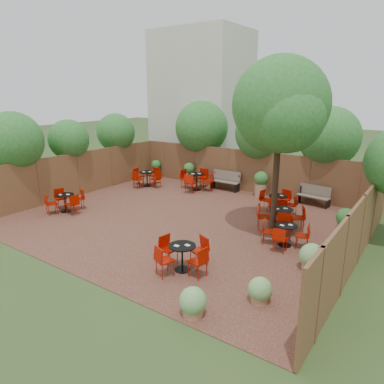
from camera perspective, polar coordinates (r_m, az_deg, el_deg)
The scene contains 13 objects.
ground at distance 13.39m, azimuth -1.27°, elevation -4.59°, with size 80.00×80.00×0.00m, color #354F23.
courtyard_paving at distance 13.38m, azimuth -1.27°, elevation -4.55°, with size 12.00×10.00×0.02m, color #3E1F19.
fence_back at distance 17.24m, azimuth 8.57°, elevation 3.35°, with size 12.00×0.08×2.00m, color #573220.
fence_left at distance 17.20m, azimuth -17.68°, elevation 2.75°, with size 0.08×10.00×2.00m, color #573220.
fence_right at distance 10.86m, azimuth 25.34°, elevation -5.52°, with size 0.08×10.00×2.00m, color #573220.
neighbour_building at distance 21.70m, azimuth 1.60°, elevation 14.04°, with size 5.00×4.00×8.00m, color beige.
overhang_foliage at distance 16.23m, azimuth 2.54°, elevation 8.97°, with size 15.57×10.81×2.77m.
courtyard_tree at distance 11.51m, azimuth 13.87°, elevation 12.56°, with size 3.02×2.97×5.74m.
park_bench_left at distance 17.42m, azimuth 5.39°, elevation 1.88°, with size 1.50×0.48×0.92m.
park_bench_right at distance 15.84m, azimuth 18.95°, elevation -0.49°, with size 1.40×0.60×0.84m.
bistro_tables at distance 14.01m, azimuth 1.21°, elevation -1.69°, with size 9.91×8.56×0.94m.
planters at distance 16.22m, azimuth 6.63°, elevation 1.23°, with size 11.30×3.97×1.17m.
low_shrubs at distance 9.01m, azimuth 11.97°, elevation -13.22°, with size 2.09×4.16×0.73m.
Camera 1 is at (7.42, -10.12, 4.66)m, focal length 33.29 mm.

